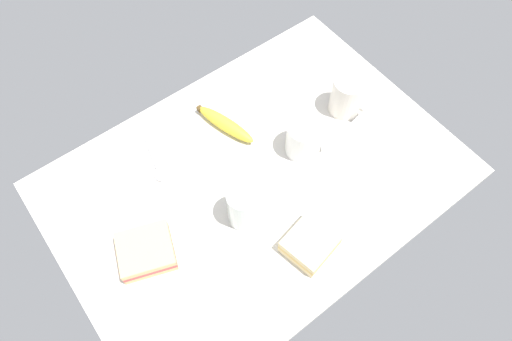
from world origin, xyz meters
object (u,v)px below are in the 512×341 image
object	(u,v)px
sandwich_main	(310,243)
sandwich_side	(146,251)
coffee_mug_black	(304,138)
coffee_mug_milky	(347,95)
banana	(225,124)
spoon	(156,166)
glass_of_milk	(244,207)

from	to	relation	value
sandwich_main	sandwich_side	world-z (taller)	same
coffee_mug_black	coffee_mug_milky	bearing A→B (deg)	10.57
coffee_mug_black	sandwich_main	distance (cm)	24.51
coffee_mug_milky	sandwich_main	size ratio (longest dim) A/B	0.88
coffee_mug_milky	sandwich_side	xyz separation A→B (cm)	(-58.41, -3.50, -3.02)
coffee_mug_black	sandwich_main	xyz separation A→B (cm)	(-14.57, -19.54, -2.52)
sandwich_side	banana	world-z (taller)	sandwich_side
coffee_mug_milky	spoon	world-z (taller)	coffee_mug_milky
coffee_mug_black	coffee_mug_milky	distance (cm)	16.22
coffee_mug_milky	sandwich_side	size ratio (longest dim) A/B	0.74
glass_of_milk	banana	xyz separation A→B (cm)	(10.29, 21.73, -3.16)
sandwich_side	glass_of_milk	world-z (taller)	glass_of_milk
banana	coffee_mug_milky	bearing A→B (deg)	-25.80
sandwich_main	spoon	xyz separation A→B (cm)	(-15.53, 36.38, -1.82)
sandwich_main	banana	size ratio (longest dim) A/B	0.68
glass_of_milk	banana	size ratio (longest dim) A/B	0.65
sandwich_main	coffee_mug_black	bearing A→B (deg)	53.29
sandwich_main	spoon	world-z (taller)	sandwich_main
sandwich_main	glass_of_milk	world-z (taller)	glass_of_milk
coffee_mug_milky	banana	size ratio (longest dim) A/B	0.60
coffee_mug_black	spoon	size ratio (longest dim) A/B	0.79
sandwich_side	banana	size ratio (longest dim) A/B	0.81
sandwich_main	spoon	size ratio (longest dim) A/B	0.90
sandwich_side	spoon	bearing A→B (deg)	54.52
glass_of_milk	sandwich_main	bearing A→B (deg)	-64.17
glass_of_milk	coffee_mug_milky	bearing A→B (deg)	13.21
coffee_mug_milky	banana	distance (cm)	30.08
coffee_mug_milky	glass_of_milk	size ratio (longest dim) A/B	0.92
sandwich_side	spoon	size ratio (longest dim) A/B	1.06
coffee_mug_black	banana	size ratio (longest dim) A/B	0.60
coffee_mug_black	coffee_mug_milky	xyz separation A→B (cm)	(15.94, 2.97, 0.50)
coffee_mug_milky	glass_of_milk	bearing A→B (deg)	-166.79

